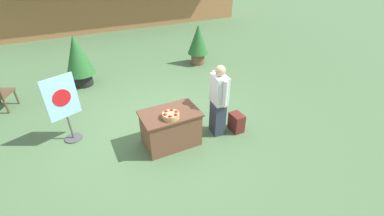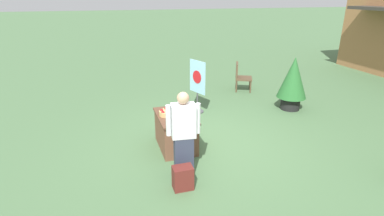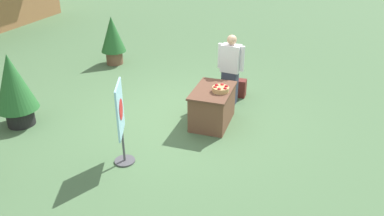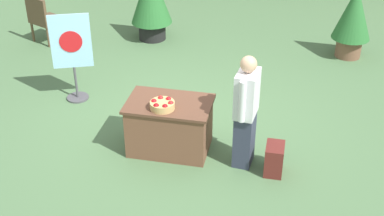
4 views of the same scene
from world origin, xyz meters
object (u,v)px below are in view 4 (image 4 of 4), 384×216
object	(u,v)px
backpack	(274,159)
potted_plant_near_left	(353,17)
poster_board	(72,53)
display_table	(170,126)
patio_chair	(43,17)
apple_basket	(162,105)
person_visitor	(246,111)

from	to	relation	value
backpack	potted_plant_near_left	distance (m)	4.13
poster_board	potted_plant_near_left	world-z (taller)	poster_board
display_table	patio_chair	xyz separation A→B (m)	(-3.36, 3.12, 0.15)
apple_basket	poster_board	world-z (taller)	poster_board
poster_board	patio_chair	size ratio (longest dim) A/B	1.53
apple_basket	backpack	size ratio (longest dim) A/B	0.79
potted_plant_near_left	backpack	bearing A→B (deg)	-105.73
display_table	potted_plant_near_left	bearing A→B (deg)	54.92
backpack	patio_chair	xyz separation A→B (m)	(-4.84, 3.37, 0.32)
backpack	potted_plant_near_left	xyz separation A→B (m)	(1.11, 3.94, 0.58)
backpack	patio_chair	distance (m)	5.91
person_visitor	backpack	xyz separation A→B (m)	(0.42, -0.13, -0.60)
display_table	potted_plant_near_left	world-z (taller)	potted_plant_near_left
poster_board	patio_chair	distance (m)	2.56
apple_basket	person_visitor	size ratio (longest dim) A/B	0.21
apple_basket	potted_plant_near_left	world-z (taller)	potted_plant_near_left
backpack	potted_plant_near_left	size ratio (longest dim) A/B	0.30
person_visitor	poster_board	size ratio (longest dim) A/B	1.09
person_visitor	patio_chair	world-z (taller)	person_visitor
poster_board	patio_chair	xyz separation A→B (m)	(-1.51, 2.04, -0.29)
display_table	backpack	xyz separation A→B (m)	(1.48, -0.25, -0.17)
backpack	patio_chair	world-z (taller)	patio_chair
apple_basket	person_visitor	distance (m)	1.11
patio_chair	potted_plant_near_left	size ratio (longest dim) A/B	0.69
display_table	apple_basket	size ratio (longest dim) A/B	3.52
apple_basket	potted_plant_near_left	size ratio (longest dim) A/B	0.24
person_visitor	potted_plant_near_left	xyz separation A→B (m)	(1.53, 3.80, -0.03)
person_visitor	backpack	bearing A→B (deg)	168.65
patio_chair	display_table	bearing A→B (deg)	-108.45
apple_basket	backpack	distance (m)	1.65
person_visitor	poster_board	bearing A→B (deg)	-16.19
person_visitor	poster_board	xyz separation A→B (m)	(-2.91, 1.19, 0.01)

